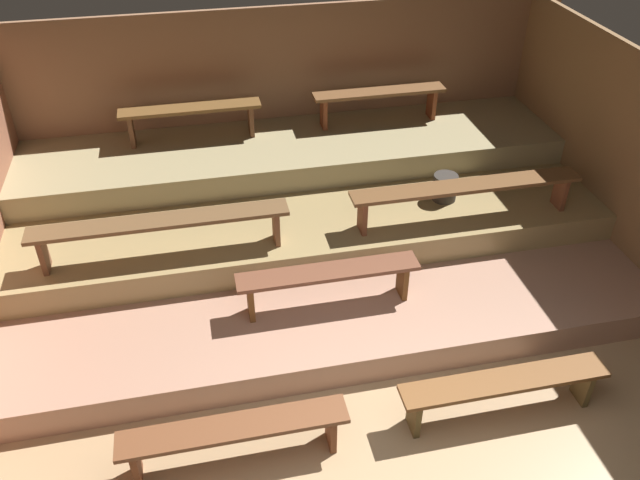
% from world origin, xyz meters
% --- Properties ---
extents(ground, '(7.04, 5.67, 0.08)m').
position_xyz_m(ground, '(0.00, 2.44, -0.04)').
color(ground, tan).
extents(wall_back, '(7.04, 0.06, 2.22)m').
position_xyz_m(wall_back, '(0.00, 4.90, 1.11)').
color(wall_back, '#936749').
rests_on(wall_back, ground).
extents(wall_right, '(0.06, 5.67, 2.22)m').
position_xyz_m(wall_right, '(3.15, 2.44, 1.11)').
color(wall_right, olive).
rests_on(wall_right, ground).
extents(platform_lower, '(6.24, 3.69, 0.29)m').
position_xyz_m(platform_lower, '(0.00, 3.03, 0.15)').
color(platform_lower, tan).
rests_on(platform_lower, ground).
extents(platform_middle, '(6.24, 2.52, 0.29)m').
position_xyz_m(platform_middle, '(0.00, 3.61, 0.44)').
color(platform_middle, '#9C8555').
rests_on(platform_middle, platform_lower).
extents(platform_upper, '(6.24, 1.34, 0.29)m').
position_xyz_m(platform_upper, '(0.00, 4.20, 0.73)').
color(platform_upper, tan).
rests_on(platform_upper, platform_middle).
extents(bench_floor_left, '(1.73, 0.26, 0.41)m').
position_xyz_m(bench_floor_left, '(-1.09, 0.65, 0.33)').
color(bench_floor_left, brown).
rests_on(bench_floor_left, ground).
extents(bench_floor_right, '(1.73, 0.26, 0.41)m').
position_xyz_m(bench_floor_right, '(1.09, 0.65, 0.33)').
color(bench_floor_right, brown).
rests_on(bench_floor_right, ground).
extents(bench_lower_center, '(1.68, 0.26, 0.41)m').
position_xyz_m(bench_lower_center, '(-0.07, 1.96, 0.62)').
color(bench_lower_center, brown).
rests_on(bench_lower_center, platform_lower).
extents(bench_middle_left, '(2.40, 0.26, 0.41)m').
position_xyz_m(bench_middle_left, '(-1.52, 2.67, 0.92)').
color(bench_middle_left, brown).
rests_on(bench_middle_left, platform_middle).
extents(bench_middle_right, '(2.40, 0.26, 0.41)m').
position_xyz_m(bench_middle_right, '(1.52, 2.67, 0.92)').
color(bench_middle_right, brown).
rests_on(bench_middle_right, platform_middle).
extents(bench_upper_left, '(1.60, 0.26, 0.41)m').
position_xyz_m(bench_upper_left, '(-1.12, 4.49, 1.20)').
color(bench_upper_left, brown).
rests_on(bench_upper_left, platform_upper).
extents(bench_upper_right, '(1.60, 0.26, 0.41)m').
position_xyz_m(bench_upper_right, '(1.12, 4.49, 1.20)').
color(bench_upper_right, brown).
rests_on(bench_upper_right, platform_upper).
extents(pail_middle, '(0.26, 0.26, 0.29)m').
position_xyz_m(pail_middle, '(1.47, 3.07, 0.73)').
color(pail_middle, '#332D28').
rests_on(pail_middle, platform_middle).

